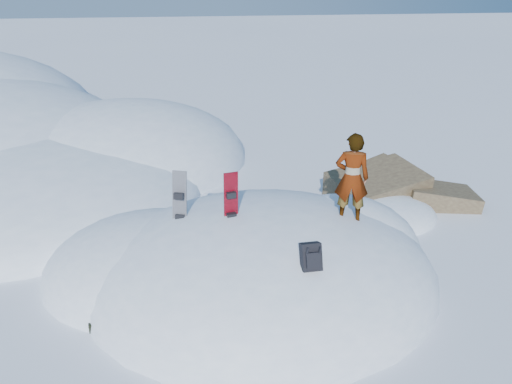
{
  "coord_description": "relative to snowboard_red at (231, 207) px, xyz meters",
  "views": [
    {
      "loc": [
        -1.25,
        -8.33,
        5.74
      ],
      "look_at": [
        -0.09,
        0.3,
        1.82
      ],
      "focal_mm": 35.0,
      "sensor_mm": 36.0,
      "label": 1
    }
  ],
  "objects": [
    {
      "name": "ground",
      "position": [
        0.6,
        -0.06,
        -1.64
      ],
      "size": [
        120.0,
        120.0,
        0.0
      ],
      "primitive_type": "plane",
      "color": "white",
      "rests_on": "ground"
    },
    {
      "name": "snow_mound",
      "position": [
        0.43,
        0.18,
        -1.64
      ],
      "size": [
        8.0,
        6.0,
        3.0
      ],
      "color": "white",
      "rests_on": "ground"
    },
    {
      "name": "rock_outcrop",
      "position": [
        4.32,
        2.95,
        -1.63
      ],
      "size": [
        4.68,
        4.41,
        1.68
      ],
      "color": "brown",
      "rests_on": "ground"
    },
    {
      "name": "snowboard_red",
      "position": [
        0.0,
        0.0,
        0.0
      ],
      "size": [
        0.29,
        0.2,
        1.45
      ],
      "rotation": [
        0.0,
        0.0,
        0.2
      ],
      "color": "#B6091E",
      "rests_on": "snow_mound"
    },
    {
      "name": "snowboard_dark",
      "position": [
        -0.97,
        0.38,
        -0.15
      ],
      "size": [
        0.36,
        0.38,
        1.49
      ],
      "rotation": [
        0.0,
        0.0,
        -0.3
      ],
      "color": "black",
      "rests_on": "snow_mound"
    },
    {
      "name": "backpack",
      "position": [
        1.16,
        -1.63,
        -0.19
      ],
      "size": [
        0.34,
        0.43,
        0.54
      ],
      "rotation": [
        0.0,
        0.0,
        0.05
      ],
      "color": "black",
      "rests_on": "snow_mound"
    },
    {
      "name": "gear_pile",
      "position": [
        -2.25,
        -0.99,
        -1.53
      ],
      "size": [
        0.84,
        0.64,
        0.22
      ],
      "rotation": [
        0.0,
        0.0,
        0.14
      ],
      "color": "black",
      "rests_on": "ground"
    },
    {
      "name": "person",
      "position": [
        2.29,
        -0.02,
        0.48
      ],
      "size": [
        0.74,
        0.58,
        1.77
      ],
      "primitive_type": "imported",
      "rotation": [
        0.0,
        0.0,
        2.87
      ],
      "color": "slate",
      "rests_on": "snow_mound"
    }
  ]
}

